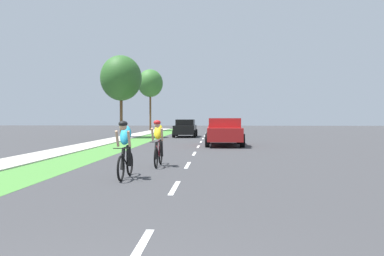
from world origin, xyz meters
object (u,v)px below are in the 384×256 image
Objects in this scene: cyclist_lead at (125,149)px; street_tree_far at (150,83)px; sedan_black at (185,128)px; cyclist_trailing at (158,143)px; pickup_red at (224,132)px; street_tree_near at (121,78)px.

street_tree_far is (-5.88, 38.60, 5.30)m from cyclist_lead.
cyclist_lead is at bearing -89.68° from sedan_black.
cyclist_trailing is (0.51, 2.65, 0.00)m from cyclist_lead.
cyclist_trailing is at bearing -104.00° from pickup_red.
cyclist_trailing is 0.40× the size of sedan_black.
street_tree_near is (-5.30, -1.53, 4.22)m from sedan_black.
pickup_red reaches higher than sedan_black.
street_tree_far is (-6.40, 35.94, 5.30)m from cyclist_trailing.
street_tree_near is at bearing 107.57° from cyclist_trailing.
pickup_red is at bearing -71.08° from street_tree_far.
street_tree_near is at bearing 104.22° from cyclist_lead.
cyclist_lead is 22.49m from street_tree_near.
cyclist_lead is 0.40× the size of sedan_black.
pickup_red is 1.19× the size of sedan_black.
sedan_black is 0.62× the size of street_tree_near.
cyclist_trailing is at bearing 79.06° from cyclist_lead.
cyclist_trailing reaches higher than sedan_black.
cyclist_lead is 0.34× the size of pickup_red.
street_tree_far is at bearing 108.92° from pickup_red.
cyclist_lead is 0.25× the size of street_tree_near.
pickup_red is at bearing 76.63° from cyclist_lead.
cyclist_lead and cyclist_trailing have the same top height.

